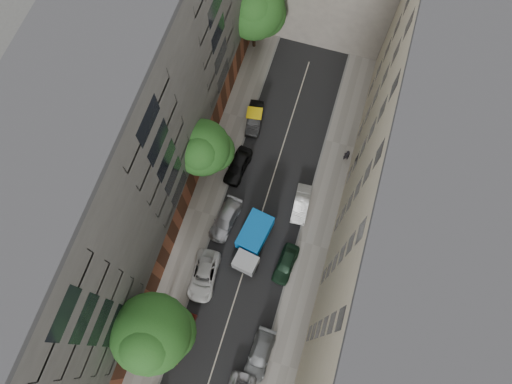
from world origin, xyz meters
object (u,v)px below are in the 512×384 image
at_px(car_left_4, 238,166).
at_px(car_left_5, 254,118).
at_px(tree_far, 254,10).
at_px(car_left_1, 179,336).
at_px(car_left_2, 204,276).
at_px(car_right_1, 260,355).
at_px(car_left_3, 225,220).
at_px(tarp_truck, 252,242).
at_px(tree_mid, 203,150).
at_px(car_right_2, 286,264).
at_px(tree_near, 152,335).
at_px(car_right_3, 301,204).
at_px(lamp_post, 157,303).
at_px(pedestrian, 347,155).

bearing_deg(car_left_4, car_left_5, 96.26).
bearing_deg(tree_far, car_left_1, -85.06).
bearing_deg(car_left_2, car_right_1, -41.78).
xyz_separation_m(car_left_3, tree_far, (-3.25, 20.09, 5.10)).
bearing_deg(car_left_2, tarp_truck, 45.59).
distance_m(car_left_2, car_right_1, 8.45).
relative_size(tarp_truck, car_left_5, 1.44).
bearing_deg(tarp_truck, car_left_5, 115.65).
bearing_deg(tree_mid, car_right_2, -34.40).
distance_m(tree_near, tree_far, 31.80).
bearing_deg(car_left_1, car_left_3, 91.07).
relative_size(car_left_3, tree_mid, 0.58).
distance_m(car_right_3, tree_near, 18.21).
height_order(car_left_3, tree_far, tree_far).
bearing_deg(lamp_post, car_left_2, 56.24).
height_order(car_left_2, car_left_5, car_left_2).
xyz_separation_m(car_left_5, car_right_3, (7.01, -7.58, -0.01)).
distance_m(car_left_5, tree_near, 23.62).
relative_size(car_left_4, tree_mid, 0.54).
bearing_deg(car_left_3, car_right_3, 37.22).
height_order(car_left_1, tree_near, tree_near).
bearing_deg(tarp_truck, car_left_4, 126.95).
relative_size(car_right_3, tree_near, 0.41).
bearing_deg(car_left_1, car_left_5, 93.87).
bearing_deg(car_right_3, car_left_2, -129.64).
relative_size(car_right_2, tree_mid, 0.49).
bearing_deg(car_left_4, pedestrian, 28.53).
relative_size(car_left_5, tree_near, 0.41).
distance_m(car_left_1, tree_mid, 16.43).
bearing_deg(tree_mid, car_right_3, -4.27).
bearing_deg(car_left_3, tree_far, 107.11).
bearing_deg(tarp_truck, car_right_2, -5.57).
height_order(car_left_1, car_right_1, car_left_1).
distance_m(car_right_3, lamp_post, 16.07).
bearing_deg(car_right_2, car_left_4, 137.59).
height_order(car_right_2, pedestrian, pedestrian).
bearing_deg(car_left_4, car_right_1, -59.96).
bearing_deg(tree_far, car_left_5, -73.08).
distance_m(tree_near, lamp_post, 3.90).
xyz_separation_m(car_left_1, car_left_5, (-0.00, 22.40, -0.07)).
bearing_deg(car_left_5, car_left_2, -97.43).
relative_size(tarp_truck, car_right_3, 1.47).
xyz_separation_m(car_left_1, car_right_3, (7.01, 14.82, -0.08)).
xyz_separation_m(car_left_4, car_right_2, (7.15, -8.00, -0.06)).
height_order(car_left_3, car_right_3, car_left_3).
xyz_separation_m(car_left_2, car_right_2, (6.82, 3.20, -0.01)).
height_order(tree_near, tree_far, tree_near).
distance_m(car_right_3, tree_far, 19.79).
distance_m(car_left_3, pedestrian, 13.55).
distance_m(car_left_1, pedestrian, 23.17).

